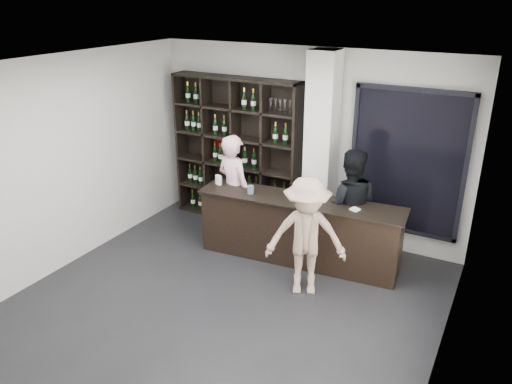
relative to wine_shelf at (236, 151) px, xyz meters
The scene contains 12 objects.
floor 3.06m from the wine_shelf, 65.85° to the right, with size 5.00×5.50×0.01m, color black.
wine_shelf is the anchor object (origin of this frame).
structural_column 1.52m from the wine_shelf, ahead, with size 0.40×0.40×2.90m, color silver.
glass_panel 2.71m from the wine_shelf, ahead, with size 1.60×0.08×2.10m.
tasting_counter 1.85m from the wine_shelf, 28.52° to the right, with size 2.91×0.61×0.95m.
taster_pink 0.88m from the wine_shelf, 62.34° to the right, with size 0.62×0.41×1.70m, color #EFB6C5.
taster_black 2.18m from the wine_shelf, 12.81° to the right, with size 0.81×0.63×1.67m, color black.
customer 2.47m from the wine_shelf, 38.57° to the right, with size 1.01×0.58×1.57m, color gray.
wine_glass 1.75m from the wine_shelf, 32.02° to the right, with size 0.09×0.09×0.21m, color white, non-canonical shape.
spit_cup 1.26m from the wine_shelf, 50.16° to the right, with size 0.09×0.09×0.12m, color #ACBED1.
napkin_stack 2.43m from the wine_shelf, 19.26° to the right, with size 0.11×0.11×0.02m, color white.
card_stand 0.91m from the wine_shelf, 76.69° to the right, with size 0.10×0.05×0.14m, color white.
Camera 1 is at (2.85, -4.12, 3.63)m, focal length 35.00 mm.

